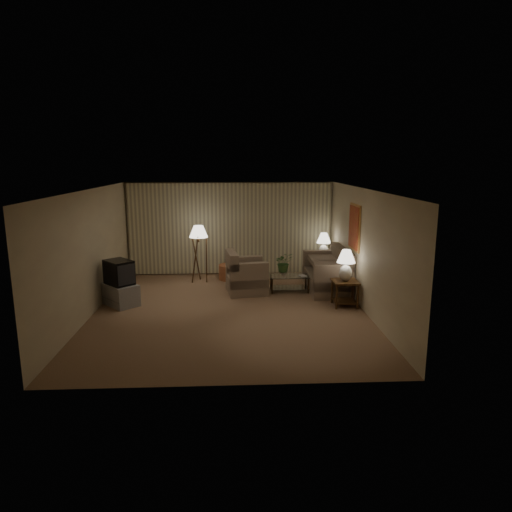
{
  "coord_description": "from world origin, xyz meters",
  "views": [
    {
      "loc": [
        0.1,
        -9.8,
        3.31
      ],
      "look_at": [
        0.62,
        0.6,
        1.12
      ],
      "focal_mm": 32.0,
      "sensor_mm": 36.0,
      "label": 1
    }
  ],
  "objects_px": {
    "crt_tv": "(119,272)",
    "vase": "(284,273)",
    "side_table_far": "(323,264)",
    "coffee_table": "(289,281)",
    "table_lamp_near": "(346,263)",
    "floor_lamp": "(199,253)",
    "sofa": "(327,274)",
    "tv_cabinet": "(120,294)",
    "table_lamp_far": "(324,243)",
    "armchair": "(247,276)",
    "ottoman": "(230,272)",
    "side_table_near": "(345,288)"
  },
  "relations": [
    {
      "from": "side_table_far",
      "to": "vase",
      "type": "height_order",
      "value": "side_table_far"
    },
    {
      "from": "side_table_near",
      "to": "crt_tv",
      "type": "relative_size",
      "value": 0.75
    },
    {
      "from": "table_lamp_near",
      "to": "side_table_near",
      "type": "bearing_deg",
      "value": 17.35
    },
    {
      "from": "side_table_far",
      "to": "floor_lamp",
      "type": "relative_size",
      "value": 0.38
    },
    {
      "from": "ottoman",
      "to": "vase",
      "type": "height_order",
      "value": "vase"
    },
    {
      "from": "ottoman",
      "to": "side_table_far",
      "type": "bearing_deg",
      "value": 1.04
    },
    {
      "from": "coffee_table",
      "to": "tv_cabinet",
      "type": "distance_m",
      "value": 4.17
    },
    {
      "from": "side_table_far",
      "to": "ottoman",
      "type": "xyz_separation_m",
      "value": [
        -2.66,
        -0.05,
        -0.18
      ]
    },
    {
      "from": "sofa",
      "to": "floor_lamp",
      "type": "relative_size",
      "value": 1.25
    },
    {
      "from": "table_lamp_near",
      "to": "vase",
      "type": "bearing_deg",
      "value": 135.72
    },
    {
      "from": "table_lamp_far",
      "to": "crt_tv",
      "type": "xyz_separation_m",
      "value": [
        -5.2,
        -2.26,
        -0.23
      ]
    },
    {
      "from": "crt_tv",
      "to": "vase",
      "type": "distance_m",
      "value": 4.03
    },
    {
      "from": "side_table_near",
      "to": "crt_tv",
      "type": "bearing_deg",
      "value": 176.27
    },
    {
      "from": "side_table_near",
      "to": "tv_cabinet",
      "type": "bearing_deg",
      "value": 176.27
    },
    {
      "from": "vase",
      "to": "side_table_far",
      "type": "bearing_deg",
      "value": 46.48
    },
    {
      "from": "sofa",
      "to": "floor_lamp",
      "type": "xyz_separation_m",
      "value": [
        -3.36,
        0.99,
        0.39
      ]
    },
    {
      "from": "table_lamp_far",
      "to": "coffee_table",
      "type": "xyz_separation_m",
      "value": [
        -1.13,
        -1.35,
        -0.74
      ]
    },
    {
      "from": "table_lamp_far",
      "to": "vase",
      "type": "height_order",
      "value": "table_lamp_far"
    },
    {
      "from": "sofa",
      "to": "coffee_table",
      "type": "xyz_separation_m",
      "value": [
        -0.98,
        -0.1,
        -0.16
      ]
    },
    {
      "from": "table_lamp_far",
      "to": "coffee_table",
      "type": "relative_size",
      "value": 0.66
    },
    {
      "from": "coffee_table",
      "to": "ottoman",
      "type": "bearing_deg",
      "value": 139.61
    },
    {
      "from": "tv_cabinet",
      "to": "ottoman",
      "type": "bearing_deg",
      "value": 88.25
    },
    {
      "from": "tv_cabinet",
      "to": "floor_lamp",
      "type": "xyz_separation_m",
      "value": [
        1.69,
        2.0,
        0.57
      ]
    },
    {
      "from": "side_table_near",
      "to": "floor_lamp",
      "type": "bearing_deg",
      "value": 146.28
    },
    {
      "from": "coffee_table",
      "to": "floor_lamp",
      "type": "bearing_deg",
      "value": 155.34
    },
    {
      "from": "coffee_table",
      "to": "sofa",
      "type": "bearing_deg",
      "value": 5.81
    },
    {
      "from": "armchair",
      "to": "crt_tv",
      "type": "relative_size",
      "value": 1.58
    },
    {
      "from": "table_lamp_near",
      "to": "ottoman",
      "type": "bearing_deg",
      "value": 136.21
    },
    {
      "from": "floor_lamp",
      "to": "vase",
      "type": "height_order",
      "value": "floor_lamp"
    },
    {
      "from": "armchair",
      "to": "ottoman",
      "type": "xyz_separation_m",
      "value": [
        -0.43,
        1.33,
        -0.21
      ]
    },
    {
      "from": "tv_cabinet",
      "to": "table_lamp_far",
      "type": "bearing_deg",
      "value": 70.67
    },
    {
      "from": "side_table_near",
      "to": "side_table_far",
      "type": "distance_m",
      "value": 2.6
    },
    {
      "from": "side_table_far",
      "to": "coffee_table",
      "type": "height_order",
      "value": "side_table_far"
    },
    {
      "from": "tv_cabinet",
      "to": "crt_tv",
      "type": "relative_size",
      "value": 1.27
    },
    {
      "from": "sofa",
      "to": "vase",
      "type": "xyz_separation_m",
      "value": [
        -1.13,
        -0.1,
        0.05
      ]
    },
    {
      "from": "tv_cabinet",
      "to": "vase",
      "type": "height_order",
      "value": "vase"
    },
    {
      "from": "tv_cabinet",
      "to": "crt_tv",
      "type": "distance_m",
      "value": 0.53
    },
    {
      "from": "sofa",
      "to": "ottoman",
      "type": "distance_m",
      "value": 2.79
    },
    {
      "from": "side_table_near",
      "to": "table_lamp_near",
      "type": "distance_m",
      "value": 0.61
    },
    {
      "from": "crt_tv",
      "to": "floor_lamp",
      "type": "height_order",
      "value": "floor_lamp"
    },
    {
      "from": "armchair",
      "to": "crt_tv",
      "type": "height_order",
      "value": "crt_tv"
    },
    {
      "from": "side_table_far",
      "to": "tv_cabinet",
      "type": "height_order",
      "value": "side_table_far"
    },
    {
      "from": "crt_tv",
      "to": "vase",
      "type": "relative_size",
      "value": 5.62
    },
    {
      "from": "armchair",
      "to": "floor_lamp",
      "type": "distance_m",
      "value": 1.74
    },
    {
      "from": "table_lamp_far",
      "to": "tv_cabinet",
      "type": "distance_m",
      "value": 5.72
    },
    {
      "from": "coffee_table",
      "to": "crt_tv",
      "type": "height_order",
      "value": "crt_tv"
    },
    {
      "from": "armchair",
      "to": "table_lamp_far",
      "type": "relative_size",
      "value": 1.8
    },
    {
      "from": "sofa",
      "to": "crt_tv",
      "type": "height_order",
      "value": "crt_tv"
    },
    {
      "from": "coffee_table",
      "to": "vase",
      "type": "distance_m",
      "value": 0.26
    },
    {
      "from": "tv_cabinet",
      "to": "side_table_far",
      "type": "bearing_deg",
      "value": 70.67
    }
  ]
}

